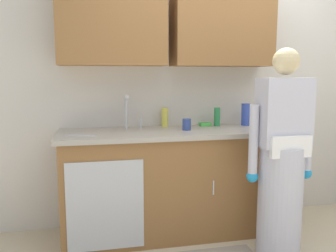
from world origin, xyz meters
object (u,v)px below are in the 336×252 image
(bottle_soap, at_px, (245,114))
(cup_by_sink, at_px, (187,124))
(person_at_sink, at_px, (281,170))
(bottle_cleaner_spray, at_px, (165,117))
(knife_on_counter, at_px, (81,136))
(bottle_dish_liquid, at_px, (217,117))
(sponge, at_px, (205,124))
(sink, at_px, (132,133))

(bottle_soap, bearing_deg, cup_by_sink, -164.19)
(person_at_sink, bearing_deg, bottle_soap, 87.74)
(bottle_soap, relative_size, cup_by_sink, 2.08)
(bottle_cleaner_spray, xyz_separation_m, knife_on_counter, (-0.76, -0.37, -0.09))
(bottle_dish_liquid, height_order, bottle_cleaner_spray, bottle_cleaner_spray)
(bottle_cleaner_spray, distance_m, sponge, 0.40)
(cup_by_sink, bearing_deg, bottle_dish_liquid, 28.53)
(bottle_dish_liquid, bearing_deg, sponge, 163.59)
(person_at_sink, relative_size, knife_on_counter, 6.75)
(bottle_dish_liquid, relative_size, bottle_cleaner_spray, 0.99)
(bottle_dish_liquid, xyz_separation_m, knife_on_counter, (-1.25, -0.31, -0.08))
(bottle_cleaner_spray, xyz_separation_m, cup_by_sink, (0.15, -0.25, -0.04))
(sponge, bearing_deg, bottle_dish_liquid, -16.41)
(knife_on_counter, xyz_separation_m, sponge, (1.15, 0.34, 0.01))
(person_at_sink, height_order, bottle_dish_liquid, person_at_sink)
(bottle_soap, distance_m, knife_on_counter, 1.57)
(bottle_soap, height_order, cup_by_sink, bottle_soap)
(knife_on_counter, height_order, sponge, sponge)
(sink, xyz_separation_m, knife_on_counter, (-0.43, -0.15, 0.02))
(bottle_cleaner_spray, bearing_deg, sink, -146.57)
(sink, distance_m, bottle_dish_liquid, 0.84)
(bottle_dish_liquid, distance_m, cup_by_sink, 0.40)
(bottle_dish_liquid, height_order, bottle_soap, bottle_soap)
(sponge, bearing_deg, bottle_cleaner_spray, 175.69)
(person_at_sink, xyz_separation_m, bottle_dish_liquid, (-0.26, 0.75, 0.34))
(person_at_sink, height_order, sponge, person_at_sink)
(sink, relative_size, sponge, 4.55)
(bottle_cleaner_spray, height_order, knife_on_counter, bottle_cleaner_spray)
(sink, distance_m, sponge, 0.74)
(bottle_cleaner_spray, bearing_deg, bottle_soap, -5.23)
(sink, relative_size, knife_on_counter, 2.08)
(person_at_sink, bearing_deg, knife_on_counter, 163.55)
(cup_by_sink, distance_m, knife_on_counter, 0.91)
(cup_by_sink, xyz_separation_m, sponge, (0.24, 0.22, -0.04))
(person_at_sink, bearing_deg, bottle_dish_liquid, 108.80)
(sink, xyz_separation_m, person_at_sink, (1.08, -0.59, -0.23))
(bottle_dish_liquid, height_order, sponge, bottle_dish_liquid)
(person_at_sink, relative_size, bottle_dish_liquid, 9.22)
(bottle_cleaner_spray, bearing_deg, bottle_dish_liquid, -6.98)
(person_at_sink, height_order, bottle_cleaner_spray, person_at_sink)
(bottle_soap, bearing_deg, knife_on_counter, -169.13)
(bottle_cleaner_spray, relative_size, cup_by_sink, 1.76)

